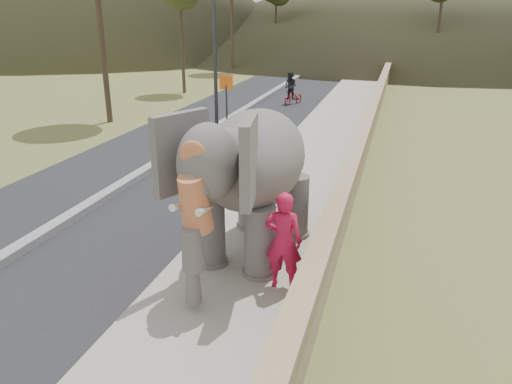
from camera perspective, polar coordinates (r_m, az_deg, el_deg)
ground at (r=8.67m, az=-5.87°, el=-15.86°), size 160.00×160.00×0.00m
road at (r=18.88m, az=-8.82°, el=4.43°), size 7.00×120.00×0.03m
median at (r=18.85m, az=-8.83°, el=4.71°), size 0.35×120.00×0.22m
walkway at (r=17.42m, az=6.34°, el=3.40°), size 3.00×120.00×0.15m
parapet at (r=17.10m, az=11.86°, el=4.43°), size 0.30×120.00×1.10m
lamppost at (r=21.85m, az=-4.04°, el=19.65°), size 1.76×0.36×8.00m
signboard at (r=22.01m, az=-3.41°, el=11.23°), size 0.60×0.08×2.40m
elephant_and_man at (r=10.37m, az=-0.06°, el=1.38°), size 2.80×4.68×3.20m
motorcyclist at (r=28.37m, az=4.13°, el=11.36°), size 1.20×1.65×1.81m
trees at (r=35.36m, az=14.70°, el=18.07°), size 48.65×42.37×9.63m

